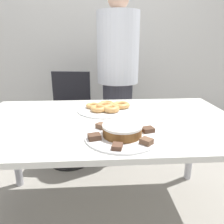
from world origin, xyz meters
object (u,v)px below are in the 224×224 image
Objects in this scene: plate_donuts at (105,110)px; person_standing at (118,78)px; office_chair_left at (70,120)px; frosted_cake at (122,130)px; plate_cake at (122,136)px.

person_standing is at bearing 77.31° from plate_donuts.
person_standing is 1.82× the size of office_chair_left.
frosted_cake is at bearing -93.95° from person_standing.
frosted_cake is at bearing -62.25° from office_chair_left.
plate_cake is 0.46m from plate_donuts.
person_standing is 8.27× the size of frosted_cake.
frosted_cake is at bearing -80.79° from plate_donuts.
plate_donuts is (0.34, -0.67, 0.31)m from office_chair_left.
frosted_cake is at bearing 0.00° from plate_cake.
office_chair_left reaches higher than frosted_cake.
person_standing reaches higher than plate_cake.
frosted_cake is (0.07, -0.45, 0.03)m from plate_donuts.
office_chair_left is at bearing 179.28° from person_standing.
plate_cake is at bearing -93.95° from person_standing.
plate_cake is (-0.08, -1.12, -0.11)m from person_standing.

